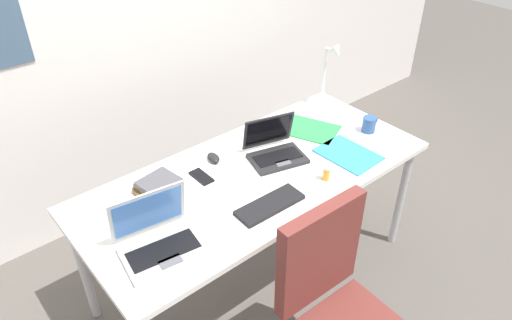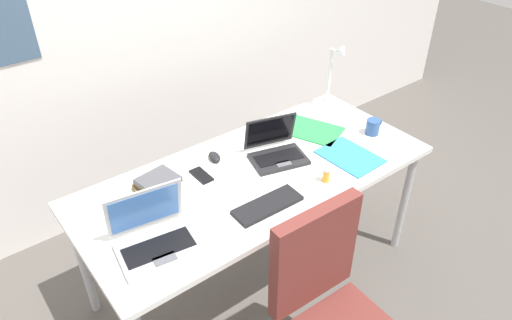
% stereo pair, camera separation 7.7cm
% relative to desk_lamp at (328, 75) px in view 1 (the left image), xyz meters
% --- Properties ---
extents(ground_plane, '(12.00, 12.00, 0.00)m').
position_rel_desk_lamp_xyz_m(ground_plane, '(-0.80, -0.28, -0.94)').
color(ground_plane, '#56514C').
extents(wall_back, '(6.00, 0.13, 2.60)m').
position_rel_desk_lamp_xyz_m(wall_back, '(-0.80, 0.82, 0.36)').
color(wall_back, silver).
rests_on(wall_back, ground_plane).
extents(desk, '(1.80, 0.80, 0.74)m').
position_rel_desk_lamp_xyz_m(desk, '(-0.80, -0.28, -0.25)').
color(desk, white).
rests_on(desk, ground_plane).
extents(desk_lamp, '(0.12, 0.18, 0.40)m').
position_rel_desk_lamp_xyz_m(desk_lamp, '(0.00, 0.00, 0.00)').
color(desk_lamp, white).
rests_on(desk_lamp, desk).
extents(laptop_back_left, '(0.36, 0.31, 0.24)m').
position_rel_desk_lamp_xyz_m(laptop_back_left, '(-1.43, -0.42, -0.15)').
color(laptop_back_left, '#B7BABC').
rests_on(laptop_back_left, desk).
extents(laptop_by_keyboard, '(0.33, 0.30, 0.21)m').
position_rel_desk_lamp_xyz_m(laptop_by_keyboard, '(-0.63, -0.23, -0.15)').
color(laptop_by_keyboard, '#232326').
rests_on(laptop_by_keyboard, desk).
extents(external_keyboard, '(0.33, 0.13, 0.02)m').
position_rel_desk_lamp_xyz_m(external_keyboard, '(-0.92, -0.51, -0.19)').
color(external_keyboard, black).
rests_on(external_keyboard, desk).
extents(computer_mouse, '(0.07, 0.11, 0.03)m').
position_rel_desk_lamp_xyz_m(computer_mouse, '(-0.90, -0.05, -0.18)').
color(computer_mouse, black).
rests_on(computer_mouse, desk).
extents(cell_phone, '(0.07, 0.14, 0.01)m').
position_rel_desk_lamp_xyz_m(cell_phone, '(-1.03, -0.13, -0.19)').
color(cell_phone, black).
rests_on(cell_phone, desk).
extents(pill_bottle, '(0.04, 0.04, 0.08)m').
position_rel_desk_lamp_xyz_m(pill_bottle, '(-0.57, -0.54, -0.16)').
color(pill_bottle, gold).
rests_on(pill_bottle, desk).
extents(book_stack, '(0.21, 0.19, 0.08)m').
position_rel_desk_lamp_xyz_m(book_stack, '(-1.25, -0.10, -0.16)').
color(book_stack, brown).
rests_on(book_stack, desk).
extents(paper_folder_front_right, '(0.33, 0.38, 0.01)m').
position_rel_desk_lamp_xyz_m(paper_folder_front_right, '(-0.30, -0.16, -0.19)').
color(paper_folder_front_right, green).
rests_on(paper_folder_front_right, desk).
extents(paper_folder_center, '(0.24, 0.32, 0.01)m').
position_rel_desk_lamp_xyz_m(paper_folder_center, '(-0.32, -0.46, -0.19)').
color(paper_folder_center, '#338CC6').
rests_on(paper_folder_center, desk).
extents(coffee_mug, '(0.11, 0.08, 0.09)m').
position_rel_desk_lamp_xyz_m(coffee_mug, '(-0.05, -0.38, -0.15)').
color(coffee_mug, '#2D518C').
rests_on(coffee_mug, desk).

